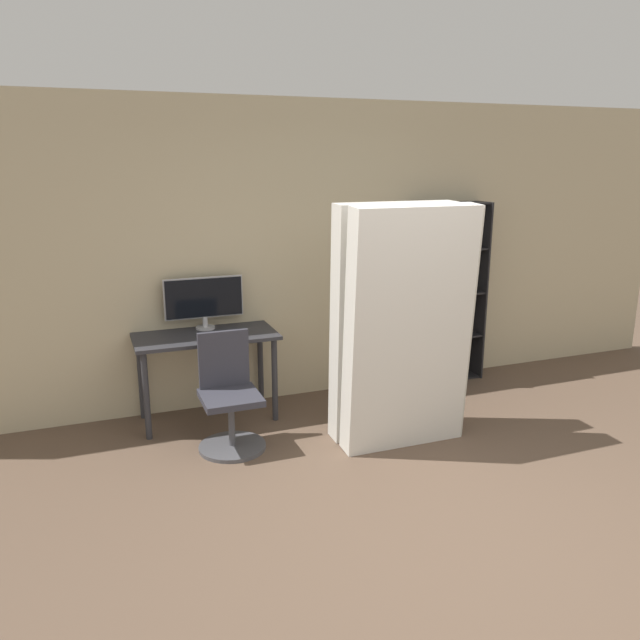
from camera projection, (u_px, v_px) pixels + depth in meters
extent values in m
plane|color=brown|center=(485.00, 550.00, 3.59)|extent=(16.00, 16.00, 0.00)
cube|color=#C6B793|center=(317.00, 252.00, 5.74)|extent=(8.00, 0.06, 2.70)
cube|color=#2D2D33|center=(205.00, 336.00, 5.22)|extent=(1.18, 0.57, 0.03)
cylinder|color=#2D2D33|center=(146.00, 396.00, 4.93)|extent=(0.05, 0.05, 0.73)
cylinder|color=#2D2D33|center=(275.00, 380.00, 5.29)|extent=(0.05, 0.05, 0.73)
cylinder|color=#2D2D33|center=(141.00, 378.00, 5.34)|extent=(0.05, 0.05, 0.73)
cylinder|color=#2D2D33|center=(260.00, 364.00, 5.70)|extent=(0.05, 0.05, 0.73)
cylinder|color=#B7B7BC|center=(205.00, 328.00, 5.39)|extent=(0.16, 0.16, 0.02)
cylinder|color=#B7B7BC|center=(205.00, 321.00, 5.38)|extent=(0.04, 0.04, 0.09)
cube|color=#B7B7BC|center=(204.00, 298.00, 5.33)|extent=(0.68, 0.02, 0.35)
cube|color=black|center=(204.00, 298.00, 5.33)|extent=(0.65, 0.03, 0.33)
cylinder|color=#4C4C51|center=(232.00, 447.00, 4.85)|extent=(0.52, 0.52, 0.03)
cylinder|color=#4C4C51|center=(232.00, 423.00, 4.80)|extent=(0.05, 0.05, 0.37)
cube|color=#33333D|center=(231.00, 398.00, 4.74)|extent=(0.44, 0.44, 0.05)
cube|color=#33333D|center=(224.00, 359.00, 4.86)|extent=(0.40, 0.04, 0.45)
cube|color=black|center=(412.00, 297.00, 6.02)|extent=(0.02, 0.26, 1.78)
cube|color=black|center=(479.00, 291.00, 6.29)|extent=(0.02, 0.26, 1.78)
cube|color=black|center=(440.00, 291.00, 6.27)|extent=(0.79, 0.02, 1.78)
cube|color=black|center=(442.00, 378.00, 6.38)|extent=(0.76, 0.23, 0.02)
cube|color=black|center=(444.00, 337.00, 6.27)|extent=(0.76, 0.23, 0.02)
cube|color=black|center=(446.00, 294.00, 6.16)|extent=(0.76, 0.23, 0.02)
cube|color=black|center=(449.00, 250.00, 6.05)|extent=(0.76, 0.23, 0.02)
cube|color=black|center=(451.00, 204.00, 5.93)|extent=(0.76, 0.23, 0.02)
cube|color=teal|center=(411.00, 363.00, 6.24)|extent=(0.03, 0.16, 0.36)
cube|color=orange|center=(414.00, 366.00, 6.25)|extent=(0.02, 0.15, 0.31)
cube|color=red|center=(418.00, 369.00, 6.23)|extent=(0.02, 0.15, 0.26)
cube|color=#287A38|center=(420.00, 366.00, 6.25)|extent=(0.02, 0.16, 0.30)
cube|color=silver|center=(422.00, 362.00, 6.25)|extent=(0.02, 0.15, 0.37)
cube|color=red|center=(425.00, 362.00, 6.26)|extent=(0.04, 0.14, 0.37)
cube|color=#232328|center=(429.00, 363.00, 6.26)|extent=(0.03, 0.18, 0.36)
cube|color=brown|center=(412.00, 324.00, 6.12)|extent=(0.02, 0.17, 0.31)
cube|color=brown|center=(415.00, 320.00, 6.12)|extent=(0.02, 0.18, 0.38)
cube|color=#287A38|center=(418.00, 323.00, 6.15)|extent=(0.04, 0.17, 0.31)
cube|color=brown|center=(423.00, 319.00, 6.15)|extent=(0.04, 0.17, 0.38)
cube|color=silver|center=(427.00, 322.00, 6.17)|extent=(0.03, 0.17, 0.31)
cube|color=red|center=(430.00, 319.00, 6.18)|extent=(0.02, 0.17, 0.38)
cube|color=red|center=(414.00, 280.00, 6.01)|extent=(0.03, 0.14, 0.30)
cube|color=silver|center=(419.00, 277.00, 6.00)|extent=(0.02, 0.17, 0.36)
cube|color=#1E4C9E|center=(421.00, 280.00, 6.01)|extent=(0.02, 0.18, 0.30)
cube|color=gold|center=(425.00, 278.00, 5.99)|extent=(0.03, 0.16, 0.35)
cube|color=#7A2D84|center=(418.00, 234.00, 5.87)|extent=(0.03, 0.14, 0.32)
cube|color=silver|center=(422.00, 232.00, 5.88)|extent=(0.03, 0.16, 0.35)
cube|color=#1E4C9E|center=(426.00, 231.00, 5.89)|extent=(0.03, 0.15, 0.37)
cube|color=teal|center=(428.00, 233.00, 5.95)|extent=(0.03, 0.17, 0.31)
cube|color=orange|center=(431.00, 234.00, 5.96)|extent=(0.03, 0.19, 0.30)
cube|color=#232328|center=(436.00, 229.00, 5.96)|extent=(0.03, 0.17, 0.38)
cube|color=#232328|center=(439.00, 235.00, 5.97)|extent=(0.03, 0.15, 0.26)
cube|color=silver|center=(409.00, 330.00, 4.67)|extent=(0.99, 0.31, 1.87)
cube|color=beige|center=(465.00, 324.00, 4.84)|extent=(0.01, 0.31, 1.84)
cube|color=silver|center=(392.00, 322.00, 4.92)|extent=(0.99, 0.25, 1.87)
cube|color=beige|center=(446.00, 316.00, 5.09)|extent=(0.01, 0.25, 1.83)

